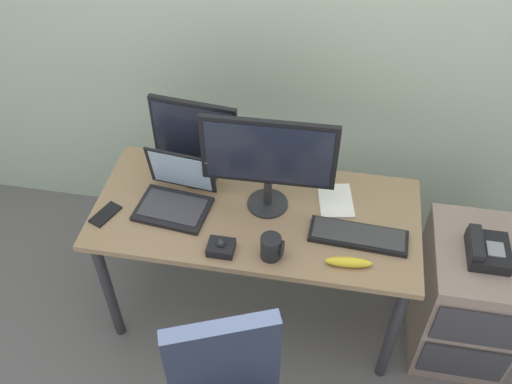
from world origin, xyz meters
TOP-DOWN VIEW (x-y plane):
  - ground_plane at (0.00, 0.00)m, footprint 8.00×8.00m
  - desk at (0.00, 0.00)m, footprint 1.43×0.66m
  - file_cabinet at (1.00, -0.01)m, footprint 0.42×0.53m
  - desk_phone at (0.99, -0.02)m, footprint 0.17×0.20m
  - monitor_main at (0.04, 0.05)m, footprint 0.56×0.18m
  - monitor_side at (-0.30, 0.18)m, footprint 0.39×0.18m
  - keyboard at (0.45, -0.08)m, footprint 0.42×0.16m
  - laptop at (-0.36, -0.01)m, footprint 0.34×0.29m
  - trackball_mouse at (-0.10, -0.24)m, footprint 0.11×0.09m
  - coffee_mug at (0.10, -0.23)m, footprint 0.10×0.09m
  - paper_notepad at (0.34, 0.12)m, footprint 0.18×0.23m
  - cell_phone at (-0.64, -0.13)m, footprint 0.12×0.16m
  - banana at (0.42, -0.23)m, footprint 0.19×0.06m

SIDE VIEW (x-z plane):
  - ground_plane at x=0.00m, z-range 0.00..0.00m
  - file_cabinet at x=1.00m, z-range 0.00..0.66m
  - desk at x=0.00m, z-range 0.28..1.01m
  - desk_phone at x=0.99m, z-range 0.65..0.74m
  - cell_phone at x=-0.64m, z-range 0.73..0.74m
  - paper_notepad at x=0.34m, z-range 0.73..0.74m
  - keyboard at x=0.45m, z-range 0.73..0.76m
  - banana at x=0.42m, z-range 0.73..0.77m
  - trackball_mouse at x=-0.10m, z-range 0.72..0.79m
  - coffee_mug at x=0.10m, z-range 0.73..0.84m
  - laptop at x=-0.36m, z-range 0.66..0.90m
  - monitor_side at x=-0.30m, z-range 0.75..1.17m
  - monitor_main at x=0.04m, z-range 0.77..1.24m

